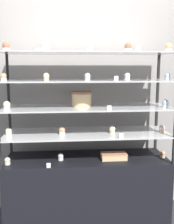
# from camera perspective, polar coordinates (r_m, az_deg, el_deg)

# --- Properties ---
(ground_plane) EXTENTS (20.00, 20.00, 0.00)m
(ground_plane) POSITION_cam_1_polar(r_m,az_deg,el_deg) (2.90, 0.00, -22.91)
(ground_plane) COLOR #2D2D33
(back_wall) EXTENTS (8.00, 0.05, 2.60)m
(back_wall) POSITION_cam_1_polar(r_m,az_deg,el_deg) (2.86, -0.71, 4.36)
(back_wall) COLOR gray
(back_wall) RESTS_ON ground_plane
(display_base) EXTENTS (1.56, 0.51, 0.69)m
(display_base) POSITION_cam_1_polar(r_m,az_deg,el_deg) (2.73, 0.00, -16.77)
(display_base) COLOR black
(display_base) RESTS_ON ground_plane
(display_riser_lower) EXTENTS (1.56, 0.51, 0.25)m
(display_riser_lower) POSITION_cam_1_polar(r_m,az_deg,el_deg) (2.53, 0.00, -4.80)
(display_riser_lower) COLOR black
(display_riser_lower) RESTS_ON display_base
(display_riser_middle) EXTENTS (1.56, 0.51, 0.25)m
(display_riser_middle) POSITION_cam_1_polar(r_m,az_deg,el_deg) (2.48, 0.00, 0.85)
(display_riser_middle) COLOR black
(display_riser_middle) RESTS_ON display_riser_lower
(display_riser_upper) EXTENTS (1.56, 0.51, 0.25)m
(display_riser_upper) POSITION_cam_1_polar(r_m,az_deg,el_deg) (2.45, 0.00, 6.68)
(display_riser_upper) COLOR black
(display_riser_upper) RESTS_ON display_riser_middle
(display_riser_top) EXTENTS (1.56, 0.51, 0.25)m
(display_riser_top) POSITION_cam_1_polar(r_m,az_deg,el_deg) (2.45, 0.00, 12.56)
(display_riser_top) COLOR black
(display_riser_top) RESTS_ON display_riser_upper
(layer_cake_centerpiece) EXTENTS (0.20, 0.20, 0.14)m
(layer_cake_centerpiece) POSITION_cam_1_polar(r_m,az_deg,el_deg) (2.52, -1.18, 2.92)
(layer_cake_centerpiece) COLOR #DBBC84
(layer_cake_centerpiece) RESTS_ON display_riser_middle
(sheet_cake_frosted) EXTENTS (0.24, 0.13, 0.06)m
(sheet_cake_frosted) POSITION_cam_1_polar(r_m,az_deg,el_deg) (2.56, 5.84, -9.54)
(sheet_cake_frosted) COLOR #DBBC84
(sheet_cake_frosted) RESTS_ON display_base
(cupcake_0) EXTENTS (0.05, 0.05, 0.07)m
(cupcake_0) POSITION_cam_1_polar(r_m,az_deg,el_deg) (2.52, -16.92, -10.18)
(cupcake_0) COLOR white
(cupcake_0) RESTS_ON display_base
(cupcake_1) EXTENTS (0.05, 0.05, 0.07)m
(cupcake_1) POSITION_cam_1_polar(r_m,az_deg,el_deg) (2.53, -5.74, -9.69)
(cupcake_1) COLOR white
(cupcake_1) RESTS_ON display_base
(cupcake_2) EXTENTS (0.05, 0.05, 0.07)m
(cupcake_2) POSITION_cam_1_polar(r_m,az_deg,el_deg) (2.69, 16.15, -8.84)
(cupcake_2) COLOR #CCB28C
(cupcake_2) RESTS_ON display_base
(price_tag_0) EXTENTS (0.04, 0.00, 0.04)m
(price_tag_0) POSITION_cam_1_polar(r_m,az_deg,el_deg) (2.37, -8.36, -11.43)
(price_tag_0) COLOR white
(price_tag_0) RESTS_ON display_base
(cupcake_3) EXTENTS (0.06, 0.06, 0.07)m
(cupcake_3) POSITION_cam_1_polar(r_m,az_deg,el_deg) (2.50, -16.67, -4.20)
(cupcake_3) COLOR white
(cupcake_3) RESTS_ON display_riser_lower
(cupcake_4) EXTENTS (0.06, 0.06, 0.07)m
(cupcake_4) POSITION_cam_1_polar(r_m,az_deg,el_deg) (2.46, -5.46, -4.10)
(cupcake_4) COLOR white
(cupcake_4) RESTS_ON display_riser_lower
(cupcake_5) EXTENTS (0.06, 0.06, 0.07)m
(cupcake_5) POSITION_cam_1_polar(r_m,az_deg,el_deg) (2.50, 5.52, -3.85)
(cupcake_5) COLOR #CCB28C
(cupcake_5) RESTS_ON display_riser_lower
(cupcake_6) EXTENTS (0.06, 0.06, 0.07)m
(cupcake_6) POSITION_cam_1_polar(r_m,az_deg,el_deg) (2.62, 15.99, -3.56)
(cupcake_6) COLOR #CCB28C
(cupcake_6) RESTS_ON display_riser_lower
(price_tag_1) EXTENTS (0.04, 0.00, 0.04)m
(price_tag_1) POSITION_cam_1_polar(r_m,az_deg,el_deg) (2.34, 7.49, -5.18)
(price_tag_1) COLOR white
(price_tag_1) RESTS_ON display_riser_lower
(cupcake_7) EXTENTS (0.06, 0.06, 0.08)m
(cupcake_7) POSITION_cam_1_polar(r_m,az_deg,el_deg) (2.41, -17.05, 1.36)
(cupcake_7) COLOR beige
(cupcake_7) RESTS_ON display_riser_middle
(cupcake_8) EXTENTS (0.06, 0.06, 0.08)m
(cupcake_8) POSITION_cam_1_polar(r_m,az_deg,el_deg) (2.53, 16.68, 1.75)
(cupcake_8) COLOR white
(cupcake_8) RESTS_ON display_riser_middle
(price_tag_2) EXTENTS (0.04, 0.00, 0.04)m
(price_tag_2) POSITION_cam_1_polar(r_m,az_deg,el_deg) (2.27, 4.88, 0.89)
(price_tag_2) COLOR white
(price_tag_2) RESTS_ON display_riser_middle
(cupcake_9) EXTENTS (0.05, 0.05, 0.07)m
(cupcake_9) POSITION_cam_1_polar(r_m,az_deg,el_deg) (2.38, -17.71, 7.24)
(cupcake_9) COLOR white
(cupcake_9) RESTS_ON display_riser_upper
(cupcake_10) EXTENTS (0.05, 0.05, 0.07)m
(cupcake_10) POSITION_cam_1_polar(r_m,az_deg,el_deg) (2.36, -8.86, 7.57)
(cupcake_10) COLOR #CCB28C
(cupcake_10) RESTS_ON display_riser_upper
(cupcake_11) EXTENTS (0.05, 0.05, 0.07)m
(cupcake_11) POSITION_cam_1_polar(r_m,az_deg,el_deg) (2.34, 0.09, 7.66)
(cupcake_11) COLOR beige
(cupcake_11) RESTS_ON display_riser_upper
(cupcake_12) EXTENTS (0.05, 0.05, 0.07)m
(cupcake_12) POSITION_cam_1_polar(r_m,az_deg,el_deg) (2.46, 8.76, 7.64)
(cupcake_12) COLOR white
(cupcake_12) RESTS_ON display_riser_upper
(cupcake_13) EXTENTS (0.05, 0.05, 0.07)m
(cupcake_13) POSITION_cam_1_polar(r_m,az_deg,el_deg) (2.49, 17.11, 7.36)
(cupcake_13) COLOR white
(cupcake_13) RESTS_ON display_riser_upper
(price_tag_3) EXTENTS (0.04, 0.00, 0.04)m
(price_tag_3) POSITION_cam_1_polar(r_m,az_deg,el_deg) (2.25, 6.37, 7.25)
(price_tag_3) COLOR white
(price_tag_3) RESTS_ON display_riser_upper
(cupcake_14) EXTENTS (0.07, 0.07, 0.08)m
(cupcake_14) POSITION_cam_1_polar(r_m,az_deg,el_deg) (2.42, -17.18, 13.40)
(cupcake_14) COLOR beige
(cupcake_14) RESTS_ON display_riser_top
(cupcake_15) EXTENTS (0.07, 0.07, 0.08)m
(cupcake_15) POSITION_cam_1_polar(r_m,az_deg,el_deg) (2.33, -9.18, 13.86)
(cupcake_15) COLOR white
(cupcake_15) RESTS_ON display_riser_top
(cupcake_16) EXTENTS (0.07, 0.07, 0.08)m
(cupcake_16) POSITION_cam_1_polar(r_m,az_deg,el_deg) (2.38, 0.53, 13.88)
(cupcake_16) COLOR white
(cupcake_16) RESTS_ON display_riser_top
(cupcake_17) EXTENTS (0.07, 0.07, 0.08)m
(cupcake_17) POSITION_cam_1_polar(r_m,az_deg,el_deg) (2.42, 8.92, 13.70)
(cupcake_17) COLOR white
(cupcake_17) RESTS_ON display_riser_top
(cupcake_18) EXTENTS (0.07, 0.07, 0.08)m
(cupcake_18) POSITION_cam_1_polar(r_m,az_deg,el_deg) (2.53, 17.35, 13.20)
(cupcake_18) COLOR beige
(cupcake_18) RESTS_ON display_riser_top
(price_tag_4) EXTENTS (0.04, 0.00, 0.04)m
(price_tag_4) POSITION_cam_1_polar(r_m,az_deg,el_deg) (2.30, 11.05, 13.46)
(price_tag_4) COLOR white
(price_tag_4) RESTS_ON display_riser_top
(donut_glazed) EXTENTS (0.12, 0.12, 0.03)m
(donut_glazed) POSITION_cam_1_polar(r_m,az_deg,el_deg) (2.45, -10.05, 13.09)
(donut_glazed) COLOR #EFB2BC
(donut_glazed) RESTS_ON display_riser_top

